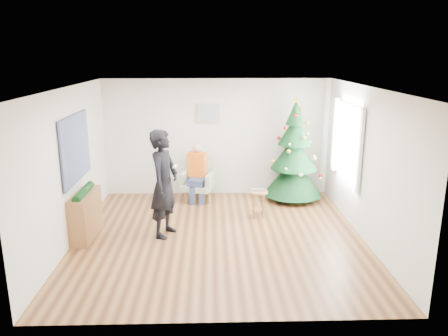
{
  "coord_description": "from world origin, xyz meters",
  "views": [
    {
      "loc": [
        -0.13,
        -7.1,
        3.15
      ],
      "look_at": [
        0.1,
        0.6,
        1.1
      ],
      "focal_mm": 35.0,
      "sensor_mm": 36.0,
      "label": 1
    }
  ],
  "objects_px": {
    "console": "(86,215)",
    "standing_man": "(164,184)",
    "christmas_tree": "(294,154)",
    "armchair": "(198,184)",
    "stool": "(258,204)"
  },
  "relations": [
    {
      "from": "armchair",
      "to": "console",
      "type": "height_order",
      "value": "armchair"
    },
    {
      "from": "armchair",
      "to": "console",
      "type": "distance_m",
      "value": 2.73
    },
    {
      "from": "christmas_tree",
      "to": "console",
      "type": "relative_size",
      "value": 2.27
    },
    {
      "from": "console",
      "to": "christmas_tree",
      "type": "bearing_deg",
      "value": 27.78
    },
    {
      "from": "standing_man",
      "to": "console",
      "type": "distance_m",
      "value": 1.48
    },
    {
      "from": "christmas_tree",
      "to": "standing_man",
      "type": "height_order",
      "value": "christmas_tree"
    },
    {
      "from": "stool",
      "to": "standing_man",
      "type": "distance_m",
      "value": 2.01
    },
    {
      "from": "armchair",
      "to": "christmas_tree",
      "type": "bearing_deg",
      "value": 15.79
    },
    {
      "from": "console",
      "to": "armchair",
      "type": "bearing_deg",
      "value": 47.78
    },
    {
      "from": "stool",
      "to": "console",
      "type": "bearing_deg",
      "value": -164.97
    },
    {
      "from": "christmas_tree",
      "to": "standing_man",
      "type": "relative_size",
      "value": 1.2
    },
    {
      "from": "console",
      "to": "standing_man",
      "type": "bearing_deg",
      "value": 4.19
    },
    {
      "from": "stool",
      "to": "console",
      "type": "distance_m",
      "value": 3.22
    },
    {
      "from": "christmas_tree",
      "to": "standing_man",
      "type": "distance_m",
      "value": 3.21
    },
    {
      "from": "armchair",
      "to": "standing_man",
      "type": "bearing_deg",
      "value": -88.79
    }
  ]
}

